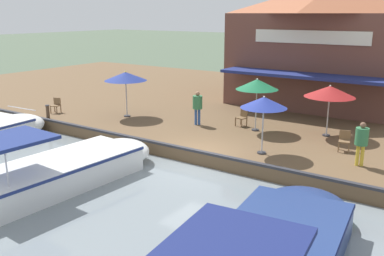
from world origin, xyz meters
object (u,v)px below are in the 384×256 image
(patio_umbrella_mid_patio_right, at_px, (257,84))
(cafe_chair_back_row_seat, at_px, (242,117))
(person_mid_patio, at_px, (362,139))
(mooring_post, at_px, (48,112))
(person_at_quay_edge, at_px, (197,104))
(motorboat_fourth_along, at_px, (272,256))
(patio_umbrella_near_quay_edge, at_px, (330,91))
(cafe_chair_mid_patio, at_px, (56,104))
(patio_umbrella_by_entrance, at_px, (126,76))
(patio_umbrella_back_row, at_px, (264,103))
(cafe_chair_facing_river, at_px, (344,140))
(tree_behind_restaurant, at_px, (368,19))
(motorboat_outer_channel, at_px, (71,167))
(waterfront_restaurant, at_px, (334,41))

(patio_umbrella_mid_patio_right, relative_size, cafe_chair_back_row_seat, 2.99)
(person_mid_patio, xyz_separation_m, mooring_post, (1.82, -15.66, -0.66))
(patio_umbrella_mid_patio_right, height_order, person_at_quay_edge, patio_umbrella_mid_patio_right)
(cafe_chair_back_row_seat, bearing_deg, motorboat_fourth_along, 31.00)
(patio_umbrella_near_quay_edge, distance_m, cafe_chair_back_row_seat, 4.43)
(cafe_chair_mid_patio, bearing_deg, person_at_quay_edge, 105.28)
(patio_umbrella_by_entrance, distance_m, patio_umbrella_back_row, 9.09)
(patio_umbrella_mid_patio_right, distance_m, person_mid_patio, 6.01)
(cafe_chair_facing_river, relative_size, tree_behind_restaurant, 0.12)
(motorboat_fourth_along, bearing_deg, person_mid_patio, 178.89)
(mooring_post, bearing_deg, motorboat_fourth_along, 69.66)
(motorboat_outer_channel, bearing_deg, patio_umbrella_mid_patio_right, 158.74)
(cafe_chair_back_row_seat, bearing_deg, person_at_quay_edge, -61.68)
(patio_umbrella_mid_patio_right, xyz_separation_m, mooring_post, (4.16, -10.26, -1.86))
(motorboat_fourth_along, height_order, mooring_post, motorboat_fourth_along)
(waterfront_restaurant, height_order, patio_umbrella_mid_patio_right, waterfront_restaurant)
(patio_umbrella_near_quay_edge, height_order, mooring_post, patio_umbrella_near_quay_edge)
(patio_umbrella_near_quay_edge, distance_m, patio_umbrella_mid_patio_right, 3.30)
(person_at_quay_edge, bearing_deg, mooring_post, -64.49)
(patio_umbrella_by_entrance, relative_size, cafe_chair_facing_river, 2.93)
(person_at_quay_edge, bearing_deg, patio_umbrella_by_entrance, -81.05)
(patio_umbrella_mid_patio_right, xyz_separation_m, person_mid_patio, (2.34, 5.41, -1.20))
(mooring_post, bearing_deg, patio_umbrella_by_entrance, 132.31)
(waterfront_restaurant, bearing_deg, person_at_quay_edge, -20.48)
(patio_umbrella_back_row, distance_m, person_mid_patio, 3.85)
(person_mid_patio, distance_m, tree_behind_restaurant, 15.48)
(cafe_chair_back_row_seat, xyz_separation_m, tree_behind_restaurant, (-11.79, 2.97, 4.68))
(cafe_chair_facing_river, bearing_deg, patio_umbrella_near_quay_edge, -144.89)
(patio_umbrella_mid_patio_right, distance_m, patio_umbrella_back_row, 3.54)
(patio_umbrella_mid_patio_right, height_order, cafe_chair_facing_river, patio_umbrella_mid_patio_right)
(cafe_chair_facing_river, distance_m, motorboat_outer_channel, 10.94)
(cafe_chair_facing_river, xyz_separation_m, motorboat_fourth_along, (9.07, 0.82, -0.46))
(person_at_quay_edge, bearing_deg, tree_behind_restaurant, 158.90)
(waterfront_restaurant, bearing_deg, cafe_chair_facing_river, 19.93)
(cafe_chair_facing_river, bearing_deg, person_at_quay_edge, -91.37)
(patio_umbrella_mid_patio_right, distance_m, cafe_chair_facing_river, 4.85)
(patio_umbrella_mid_patio_right, xyz_separation_m, motorboat_outer_channel, (8.54, -3.32, -2.22))
(patio_umbrella_back_row, distance_m, motorboat_outer_channel, 7.77)
(patio_umbrella_by_entrance, relative_size, motorboat_outer_channel, 0.32)
(tree_behind_restaurant, bearing_deg, motorboat_outer_channel, -14.47)
(cafe_chair_back_row_seat, xyz_separation_m, motorboat_outer_channel, (8.95, -2.38, -0.44))
(person_at_quay_edge, distance_m, tree_behind_restaurant, 14.38)
(mooring_post, bearing_deg, cafe_chair_facing_river, 102.72)
(patio_umbrella_mid_patio_right, relative_size, cafe_chair_mid_patio, 2.99)
(patio_umbrella_back_row, bearing_deg, waterfront_restaurant, -175.35)
(person_at_quay_edge, distance_m, motorboat_fourth_along, 12.40)
(cafe_chair_back_row_seat, relative_size, cafe_chair_facing_river, 1.00)
(person_mid_patio, bearing_deg, tree_behind_restaurant, -166.93)
(tree_behind_restaurant, bearing_deg, mooring_post, -36.91)
(patio_umbrella_near_quay_edge, distance_m, patio_umbrella_back_row, 4.27)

